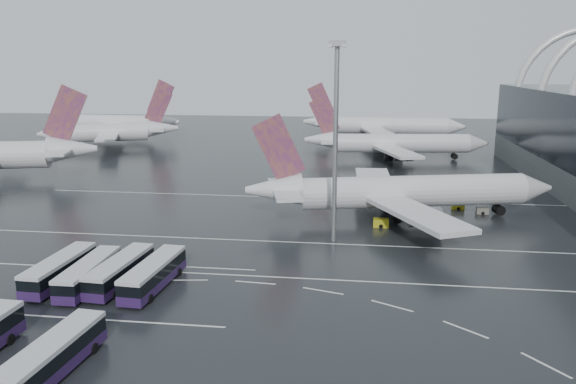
# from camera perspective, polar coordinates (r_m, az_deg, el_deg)

# --- Properties ---
(ground) EXTENTS (420.00, 420.00, 0.00)m
(ground) POSITION_cam_1_polar(r_m,az_deg,el_deg) (71.23, 4.67, -8.30)
(ground) COLOR black
(ground) RESTS_ON ground
(lane_marking_near) EXTENTS (120.00, 0.25, 0.01)m
(lane_marking_near) POSITION_cam_1_polar(r_m,az_deg,el_deg) (69.37, 4.59, -8.89)
(lane_marking_near) COLOR white
(lane_marking_near) RESTS_ON ground
(lane_marking_mid) EXTENTS (120.00, 0.25, 0.01)m
(lane_marking_mid) POSITION_cam_1_polar(r_m,az_deg,el_deg) (82.52, 5.10, -5.28)
(lane_marking_mid) COLOR white
(lane_marking_mid) RESTS_ON ground
(lane_marking_far) EXTENTS (120.00, 0.25, 0.01)m
(lane_marking_far) POSITION_cam_1_polar(r_m,az_deg,el_deg) (109.45, 5.75, -0.71)
(lane_marking_far) COLOR white
(lane_marking_far) RESTS_ON ground
(bus_bay_line_south) EXTENTS (28.00, 0.25, 0.01)m
(bus_bay_line_south) POSITION_cam_1_polar(r_m,az_deg,el_deg) (62.64, -19.20, -12.10)
(bus_bay_line_south) COLOR white
(bus_bay_line_south) RESTS_ON ground
(bus_bay_line_north) EXTENTS (28.00, 0.25, 0.01)m
(bus_bay_line_north) POSITION_cam_1_polar(r_m,az_deg,el_deg) (76.09, -13.84, -7.22)
(bus_bay_line_north) COLOR white
(bus_bay_line_north) RESTS_ON ground
(airliner_main) EXTENTS (52.64, 45.49, 18.00)m
(airliner_main) POSITION_cam_1_polar(r_m,az_deg,el_deg) (96.10, 11.07, -0.06)
(airliner_main) COLOR silver
(airliner_main) RESTS_ON ground
(airliner_gate_b) EXTENTS (49.97, 44.68, 17.34)m
(airliner_gate_b) POSITION_cam_1_polar(r_m,az_deg,el_deg) (155.74, 10.59, 4.84)
(airliner_gate_b) COLOR silver
(airliner_gate_b) RESTS_ON ground
(airliner_gate_c) EXTENTS (54.34, 50.32, 19.42)m
(airliner_gate_c) POSITION_cam_1_polar(r_m,az_deg,el_deg) (193.98, 9.34, 6.62)
(airliner_gate_c) COLOR silver
(airliner_gate_c) RESTS_ON ground
(jet_remote_mid) EXTENTS (41.13, 33.49, 18.36)m
(jet_remote_mid) POSITION_cam_1_polar(r_m,az_deg,el_deg) (182.99, -17.45, 5.78)
(jet_remote_mid) COLOR silver
(jet_remote_mid) RESTS_ON ground
(jet_remote_far) EXTENTS (46.91, 37.77, 20.46)m
(jet_remote_far) POSITION_cam_1_polar(r_m,az_deg,el_deg) (203.60, -16.92, 6.65)
(jet_remote_far) COLOR silver
(jet_remote_far) RESTS_ON ground
(bus_row_near_a) EXTENTS (3.37, 12.79, 3.13)m
(bus_row_near_a) POSITION_cam_1_polar(r_m,az_deg,el_deg) (73.01, -22.17, -7.28)
(bus_row_near_a) COLOR #251644
(bus_row_near_a) RESTS_ON ground
(bus_row_near_b) EXTENTS (3.10, 12.43, 3.05)m
(bus_row_near_b) POSITION_cam_1_polar(r_m,az_deg,el_deg) (70.59, -19.58, -7.79)
(bus_row_near_b) COLOR #251644
(bus_row_near_b) RESTS_ON ground
(bus_row_near_c) EXTENTS (3.80, 12.88, 3.13)m
(bus_row_near_c) POSITION_cam_1_polar(r_m,az_deg,el_deg) (70.17, -16.68, -7.66)
(bus_row_near_c) COLOR #251644
(bus_row_near_c) RESTS_ON ground
(bus_row_near_d) EXTENTS (3.81, 13.09, 3.18)m
(bus_row_near_d) POSITION_cam_1_polar(r_m,az_deg,el_deg) (68.11, -13.49, -8.07)
(bus_row_near_d) COLOR #251644
(bus_row_near_d) RESTS_ON ground
(bus_row_far_c) EXTENTS (3.87, 12.84, 3.11)m
(bus_row_far_c) POSITION_cam_1_polar(r_m,az_deg,el_deg) (52.95, -22.84, -15.17)
(bus_row_far_c) COLOR #251644
(bus_row_far_c) RESTS_ON ground
(floodlight_mast) EXTENTS (2.21, 2.21, 28.82)m
(floodlight_mast) POSITION_cam_1_polar(r_m,az_deg,el_deg) (80.46, 4.89, 7.47)
(floodlight_mast) COLOR gray
(floodlight_mast) RESTS_ON ground
(gse_cart_belly_b) EXTENTS (2.06, 1.22, 1.12)m
(gse_cart_belly_b) POSITION_cam_1_polar(r_m,az_deg,el_deg) (103.98, 19.14, -1.80)
(gse_cart_belly_b) COLOR slate
(gse_cart_belly_b) RESTS_ON ground
(gse_cart_belly_c) EXTENTS (2.46, 1.45, 1.34)m
(gse_cart_belly_c) POSITION_cam_1_polar(r_m,az_deg,el_deg) (91.64, 9.42, -3.11)
(gse_cart_belly_c) COLOR #ABA416
(gse_cart_belly_c) RESTS_ON ground
(gse_cart_belly_e) EXTENTS (2.17, 1.28, 1.19)m
(gse_cart_belly_e) POSITION_cam_1_polar(r_m,az_deg,el_deg) (105.72, 16.89, -1.38)
(gse_cart_belly_e) COLOR #ABA416
(gse_cart_belly_e) RESTS_ON ground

